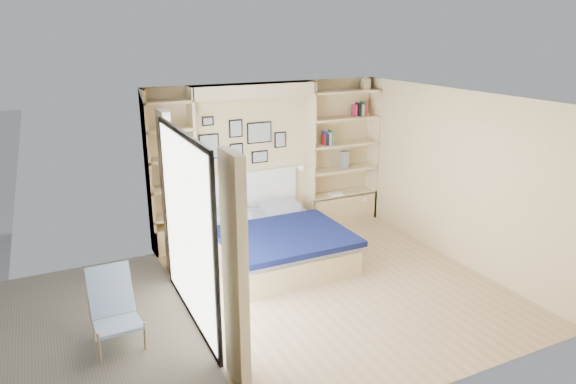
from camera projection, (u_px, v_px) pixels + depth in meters
name	position (u px, v px, depth m)	size (l,w,h in m)	color
ground	(335.00, 284.00, 6.94)	(4.50, 4.50, 0.00)	tan
room_shell	(264.00, 182.00, 7.76)	(4.50, 4.50, 4.50)	#CFB180
bed	(275.00, 241.00, 7.65)	(1.79, 2.24, 1.07)	beige
photo_gallery	(242.00, 140.00, 8.18)	(1.48, 0.02, 0.82)	black
reading_lamps	(257.00, 173.00, 8.20)	(1.92, 0.12, 0.15)	silver
shelf_decor	(332.00, 129.00, 8.67)	(3.57, 0.23, 2.03)	#A51E1E
deck	(43.00, 354.00, 5.44)	(3.20, 4.00, 0.05)	#746856
deck_chair	(114.00, 308.00, 5.57)	(0.50, 0.83, 0.82)	tan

